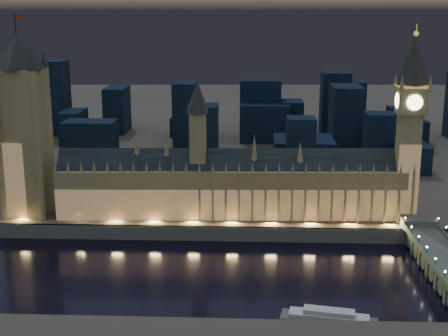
{
  "coord_description": "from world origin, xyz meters",
  "views": [
    {
      "loc": [
        19.05,
        -283.5,
        123.76
      ],
      "look_at": [
        5.0,
        55.0,
        38.0
      ],
      "focal_mm": 50.0,
      "sensor_mm": 36.0,
      "label": 1
    }
  ],
  "objects_px": {
    "river_boat": "(329,316)",
    "palace_of_westminster": "(231,185)",
    "elizabeth_tower": "(410,113)",
    "westminster_bridge": "(445,266)",
    "victoria_tower": "(23,118)"
  },
  "relations": [
    {
      "from": "palace_of_westminster",
      "to": "westminster_bridge",
      "type": "bearing_deg",
      "value": -32.19
    },
    {
      "from": "victoria_tower",
      "to": "westminster_bridge",
      "type": "relative_size",
      "value": 1.01
    },
    {
      "from": "palace_of_westminster",
      "to": "elizabeth_tower",
      "type": "bearing_deg",
      "value": 0.11
    },
    {
      "from": "victoria_tower",
      "to": "elizabeth_tower",
      "type": "bearing_deg",
      "value": 0.0
    },
    {
      "from": "palace_of_westminster",
      "to": "river_boat",
      "type": "distance_m",
      "value": 120.69
    },
    {
      "from": "elizabeth_tower",
      "to": "westminster_bridge",
      "type": "distance_m",
      "value": 90.64
    },
    {
      "from": "palace_of_westminster",
      "to": "westminster_bridge",
      "type": "height_order",
      "value": "palace_of_westminster"
    },
    {
      "from": "river_boat",
      "to": "elizabeth_tower",
      "type": "bearing_deg",
      "value": 63.25
    },
    {
      "from": "victoria_tower",
      "to": "elizabeth_tower",
      "type": "distance_m",
      "value": 218.04
    },
    {
      "from": "victoria_tower",
      "to": "palace_of_westminster",
      "type": "bearing_deg",
      "value": -0.09
    },
    {
      "from": "victoria_tower",
      "to": "river_boat",
      "type": "distance_m",
      "value": 206.1
    },
    {
      "from": "elizabeth_tower",
      "to": "river_boat",
      "type": "distance_m",
      "value": 140.23
    },
    {
      "from": "victoria_tower",
      "to": "westminster_bridge",
      "type": "distance_m",
      "value": 239.22
    },
    {
      "from": "elizabeth_tower",
      "to": "westminster_bridge",
      "type": "height_order",
      "value": "elizabeth_tower"
    },
    {
      "from": "river_boat",
      "to": "palace_of_westminster",
      "type": "bearing_deg",
      "value": 111.64
    }
  ]
}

